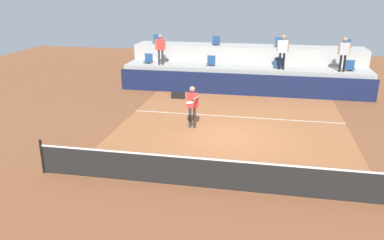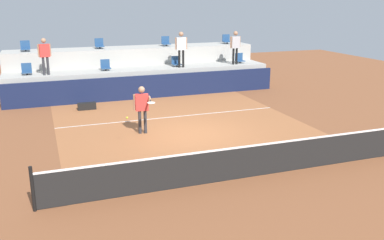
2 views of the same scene
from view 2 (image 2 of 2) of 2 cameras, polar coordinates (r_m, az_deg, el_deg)
ground_plane at (r=14.81m, az=-0.00°, el=-1.98°), size 40.00×40.00×0.00m
court_inner_paint at (r=15.71m, az=-1.25°, el=-0.91°), size 9.00×10.00×0.01m
court_service_line at (r=16.99m, az=-2.77°, el=0.40°), size 9.00×0.06×0.00m
tennis_net at (r=11.18m, az=7.03°, el=-5.50°), size 10.48×0.08×1.07m
sponsor_backboard at (r=20.23m, az=-5.83°, el=4.47°), size 13.00×0.16×1.10m
seating_tier_lower at (r=21.46m, az=-6.70°, el=5.32°), size 13.00×1.80×1.25m
seating_tier_upper at (r=23.12m, az=-7.78°, el=7.12°), size 13.00×1.80×2.10m
stadium_chair_lower_far_left at (r=20.71m, az=-21.38°, el=6.30°), size 0.44×0.40×0.52m
stadium_chair_lower_left at (r=20.92m, az=-11.58°, el=7.16°), size 0.44×0.40×0.52m
stadium_chair_lower_right at (r=21.73m, az=-2.14°, el=7.79°), size 0.44×0.40×0.52m
stadium_chair_lower_far_right at (r=23.06m, az=6.42°, el=8.18°), size 0.44×0.40×0.52m
stadium_chair_upper_far_left at (r=22.39m, az=-21.54°, el=9.14°), size 0.44×0.40×0.52m
stadium_chair_upper_left at (r=22.59m, az=-12.38°, el=9.93°), size 0.44×0.40×0.52m
stadium_chair_upper_right at (r=23.33m, az=-3.55°, el=10.45°), size 0.44×0.40×0.52m
stadium_chair_upper_far_right at (r=24.59m, az=4.68°, el=10.71°), size 0.44×0.40×0.52m
tennis_player at (r=14.74m, az=-6.71°, el=2.00°), size 0.59×1.25×1.69m
spectator_in_grey at (r=20.22m, az=-19.25°, el=8.52°), size 0.58×0.27×1.65m
spectator_in_white at (r=21.30m, az=-1.47°, el=9.96°), size 0.61×0.26×1.77m
spectator_leaning_on_rail at (r=22.42m, az=5.85°, el=10.11°), size 0.60×0.24×1.72m
tennis_ball at (r=13.53m, az=-8.75°, el=0.31°), size 0.07×0.07×0.07m
equipment_bag at (r=18.66m, az=-13.98°, el=1.82°), size 0.76×0.28×0.30m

